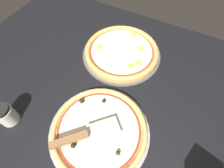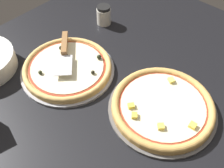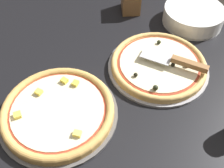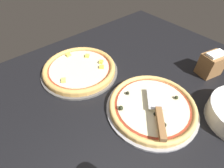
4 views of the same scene
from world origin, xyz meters
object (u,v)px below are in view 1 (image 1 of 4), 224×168
Objects in this scene: pizza_back at (122,51)px; parmesan_shaker at (5,115)px; pizza_front at (99,130)px; serving_spatula at (78,137)px.

pizza_back is 3.93× the size of parmesan_shaker.
parmesan_shaker is at bearing -160.81° from pizza_front.
parmesan_shaker is at bearing -114.88° from pizza_back.
pizza_front is 39.69cm from pizza_back.
parmesan_shaker reaches higher than serving_spatula.
parmesan_shaker is (-28.31, -5.06, -1.17)cm from serving_spatula.
pizza_front is at bearing 19.19° from parmesan_shaker.
pizza_back is (-9.58, 38.52, 0.15)cm from pizza_front.
pizza_front reaches higher than pizza_back.
pizza_back is 45.25cm from serving_spatula.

